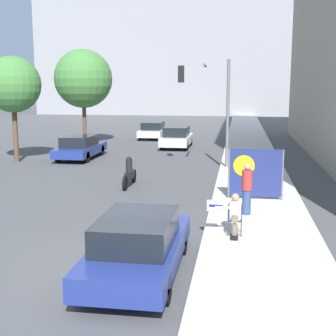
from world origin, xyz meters
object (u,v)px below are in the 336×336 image
(pedestrian_behind, at_px, (271,173))
(traffic_light_pole, at_px, (210,95))
(street_tree_near_curb, at_px, (13,85))
(jogger_on_sidewalk, at_px, (247,189))
(car_on_road_distant, at_px, (153,130))
(car_on_road_nearest, at_px, (80,147))
(seated_protester, at_px, (234,213))
(street_tree_midblock, at_px, (83,79))
(car_on_road_midblock, at_px, (177,137))
(protest_banner, at_px, (255,173))
(parked_car_curbside, at_px, (138,245))
(motorcycle_on_road, at_px, (129,174))

(pedestrian_behind, xyz_separation_m, traffic_light_pole, (-2.76, 6.06, 2.81))
(street_tree_near_curb, bearing_deg, jogger_on_sidewalk, -37.54)
(traffic_light_pole, relative_size, car_on_road_distant, 1.27)
(car_on_road_nearest, bearing_deg, street_tree_near_curb, -151.37)
(jogger_on_sidewalk, xyz_separation_m, car_on_road_nearest, (-9.59, 11.52, -0.32))
(pedestrian_behind, bearing_deg, traffic_light_pole, 45.28)
(seated_protester, bearing_deg, street_tree_midblock, 143.32)
(pedestrian_behind, height_order, street_tree_near_curb, street_tree_near_curb)
(pedestrian_behind, relative_size, street_tree_midblock, 0.24)
(car_on_road_distant, bearing_deg, car_on_road_midblock, -63.62)
(seated_protester, height_order, car_on_road_distant, car_on_road_distant)
(protest_banner, relative_size, parked_car_curbside, 0.43)
(jogger_on_sidewalk, bearing_deg, car_on_road_nearest, -59.35)
(traffic_light_pole, bearing_deg, pedestrian_behind, -65.49)
(protest_banner, distance_m, traffic_light_pole, 7.67)
(parked_car_curbside, height_order, motorcycle_on_road, parked_car_curbside)
(pedestrian_behind, bearing_deg, car_on_road_nearest, 71.69)
(motorcycle_on_road, relative_size, street_tree_near_curb, 0.38)
(seated_protester, xyz_separation_m, motorcycle_on_road, (-4.53, 6.56, -0.23))
(street_tree_midblock, bearing_deg, traffic_light_pole, -43.21)
(parked_car_curbside, relative_size, street_tree_near_curb, 0.78)
(street_tree_near_curb, bearing_deg, seated_protester, -44.10)
(motorcycle_on_road, distance_m, street_tree_midblock, 15.87)
(protest_banner, bearing_deg, street_tree_near_curb, 149.63)
(car_on_road_nearest, bearing_deg, jogger_on_sidewalk, -50.24)
(protest_banner, xyz_separation_m, car_on_road_midblock, (-4.91, 15.21, -0.41))
(traffic_light_pole, height_order, car_on_road_midblock, traffic_light_pole)
(motorcycle_on_road, xyz_separation_m, street_tree_midblock, (-6.62, 13.79, 4.22))
(street_tree_near_curb, bearing_deg, motorcycle_on_road, -34.70)
(pedestrian_behind, height_order, car_on_road_midblock, pedestrian_behind)
(car_on_road_midblock, xyz_separation_m, street_tree_midblock, (-6.94, 0.80, 4.03))
(parked_car_curbside, xyz_separation_m, street_tree_near_curb, (-10.26, 14.73, 3.62))
(jogger_on_sidewalk, height_order, traffic_light_pole, traffic_light_pole)
(traffic_light_pole, xyz_separation_m, street_tree_midblock, (-9.73, 9.14, 0.97))
(jogger_on_sidewalk, relative_size, motorcycle_on_road, 0.75)
(car_on_road_distant, relative_size, motorcycle_on_road, 1.91)
(traffic_light_pole, bearing_deg, car_on_road_midblock, 108.50)
(seated_protester, bearing_deg, protest_banner, 105.50)
(seated_protester, bearing_deg, traffic_light_pole, 121.85)
(parked_car_curbside, bearing_deg, street_tree_near_curb, 124.84)
(seated_protester, bearing_deg, pedestrian_behind, 100.05)
(pedestrian_behind, bearing_deg, motorcycle_on_road, 97.27)
(car_on_road_nearest, bearing_deg, parked_car_curbside, -66.69)
(car_on_road_distant, bearing_deg, protest_banner, -69.80)
(jogger_on_sidewalk, bearing_deg, car_on_road_midblock, -84.30)
(seated_protester, relative_size, car_on_road_midblock, 0.27)
(parked_car_curbside, bearing_deg, pedestrian_behind, 66.34)
(car_on_road_midblock, bearing_deg, traffic_light_pole, -71.50)
(parked_car_curbside, xyz_separation_m, street_tree_midblock, (-9.03, 23.09, 4.06))
(traffic_light_pole, distance_m, street_tree_near_curb, 10.99)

